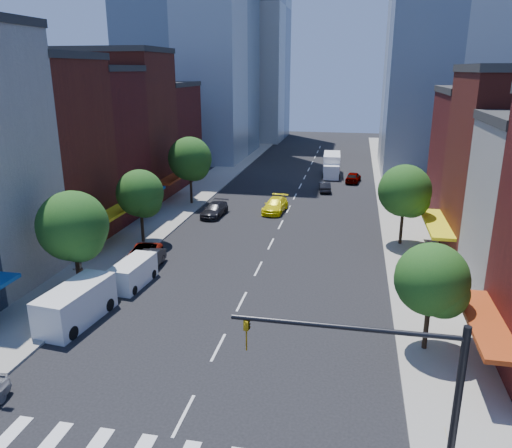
{
  "coord_description": "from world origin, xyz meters",
  "views": [
    {
      "loc": [
        7.01,
        -18.23,
        15.22
      ],
      "look_at": [
        0.61,
        13.98,
        5.0
      ],
      "focal_mm": 35.0,
      "sensor_mm": 36.0,
      "label": 1
    }
  ],
  "objects": [
    {
      "name": "parked_car_third",
      "position": [
        -9.5,
        17.27,
        0.71
      ],
      "size": [
        2.95,
        5.33,
        1.41
      ],
      "primitive_type": "imported",
      "rotation": [
        0.0,
        0.0,
        0.12
      ],
      "color": "#999999",
      "rests_on": "ground"
    },
    {
      "name": "tree_left_far",
      "position": [
        -11.35,
        35.92,
        5.2
      ],
      "size": [
        5.0,
        5.0,
        7.75
      ],
      "color": "black",
      "rests_on": "sidewalk_left"
    },
    {
      "name": "sidewalk_right",
      "position": [
        12.5,
        40.0,
        0.07
      ],
      "size": [
        5.0,
        120.0,
        0.15
      ],
      "primitive_type": "cube",
      "color": "gray",
      "rests_on": "ground"
    },
    {
      "name": "tower_far_w",
      "position": [
        -18.0,
        95.0,
        28.0
      ],
      "size": [
        18.0,
        18.0,
        56.0
      ],
      "primitive_type": "cube",
      "color": "#9EA5AD",
      "rests_on": "ground"
    },
    {
      "name": "bldg_left_5",
      "position": [
        -21.0,
        47.0,
        6.5
      ],
      "size": [
        12.0,
        10.0,
        13.0
      ],
      "primitive_type": "cube",
      "color": "#521414",
      "rests_on": "ground"
    },
    {
      "name": "tree_left_mid",
      "position": [
        -11.35,
        21.92,
        4.53
      ],
      "size": [
        4.2,
        4.2,
        6.65
      ],
      "color": "black",
      "rests_on": "sidewalk_left"
    },
    {
      "name": "parked_car_rear",
      "position": [
        -7.5,
        31.76,
        0.71
      ],
      "size": [
        2.29,
        5.0,
        1.42
      ],
      "primitive_type": "imported",
      "rotation": [
        0.0,
        0.0,
        -0.06
      ],
      "color": "black",
      "rests_on": "ground"
    },
    {
      "name": "bldg_right_3",
      "position": [
        21.0,
        34.0,
        6.5
      ],
      "size": [
        12.0,
        10.0,
        13.0
      ],
      "primitive_type": "cube",
      "color": "#521414",
      "rests_on": "ground"
    },
    {
      "name": "ground",
      "position": [
        0.0,
        0.0,
        0.0
      ],
      "size": [
        220.0,
        220.0,
        0.0
      ],
      "primitive_type": "plane",
      "color": "black",
      "rests_on": "ground"
    },
    {
      "name": "taxi",
      "position": [
        -1.32,
        34.67,
        0.77
      ],
      "size": [
        2.57,
        5.44,
        1.53
      ],
      "primitive_type": "imported",
      "rotation": [
        0.0,
        0.0,
        -0.08
      ],
      "color": "#FFF00D",
      "rests_on": "ground"
    },
    {
      "name": "tree_right_near",
      "position": [
        11.65,
        7.92,
        4.19
      ],
      "size": [
        4.0,
        4.0,
        6.2
      ],
      "color": "black",
      "rests_on": "sidewalk_right"
    },
    {
      "name": "traffic_car_oncoming",
      "position": [
        3.45,
        45.45,
        0.64
      ],
      "size": [
        1.85,
        4.03,
        1.28
      ],
      "primitive_type": "imported",
      "rotation": [
        0.0,
        0.0,
        3.27
      ],
      "color": "black",
      "rests_on": "ground"
    },
    {
      "name": "bldg_left_3",
      "position": [
        -21.0,
        29.0,
        7.5
      ],
      "size": [
        12.0,
        8.0,
        15.0
      ],
      "primitive_type": "cube",
      "color": "#521414",
      "rests_on": "ground"
    },
    {
      "name": "bldg_left_2",
      "position": [
        -21.0,
        20.5,
        8.0
      ],
      "size": [
        12.0,
        9.0,
        16.0
      ],
      "primitive_type": "cube",
      "color": "#5A1B15",
      "rests_on": "ground"
    },
    {
      "name": "box_truck",
      "position": [
        3.75,
        56.07,
        1.51
      ],
      "size": [
        2.73,
        8.01,
        3.19
      ],
      "rotation": [
        0.0,
        0.0,
        0.04
      ],
      "color": "white",
      "rests_on": "ground"
    },
    {
      "name": "traffic_signal",
      "position": [
        9.94,
        -4.5,
        4.16
      ],
      "size": [
        7.24,
        2.24,
        8.0
      ],
      "color": "black",
      "rests_on": "sidewalk_right"
    },
    {
      "name": "cargo_van_far",
      "position": [
        -8.42,
        13.07,
        0.94
      ],
      "size": [
        2.07,
        4.55,
        1.89
      ],
      "rotation": [
        0.0,
        0.0,
        -0.07
      ],
      "color": "white",
      "rests_on": "ground"
    },
    {
      "name": "traffic_car_far",
      "position": [
        7.02,
        51.72,
        0.75
      ],
      "size": [
        2.37,
        4.62,
        1.51
      ],
      "primitive_type": "imported",
      "rotation": [
        0.0,
        0.0,
        3.0
      ],
      "color": "#999999",
      "rests_on": "ground"
    },
    {
      "name": "sidewalk_left",
      "position": [
        -12.5,
        40.0,
        0.07
      ],
      "size": [
        5.0,
        120.0,
        0.15
      ],
      "primitive_type": "cube",
      "color": "gray",
      "rests_on": "ground"
    },
    {
      "name": "pedestrian_far",
      "position": [
        -12.64,
        12.85,
        1.09
      ],
      "size": [
        1.01,
        1.12,
        1.88
      ],
      "primitive_type": "imported",
      "rotation": [
        0.0,
        0.0,
        -1.97
      ],
      "color": "#999999",
      "rests_on": "sidewalk_left"
    },
    {
      "name": "tree_left_near",
      "position": [
        -11.35,
        10.92,
        4.87
      ],
      "size": [
        4.8,
        4.8,
        7.3
      ],
      "color": "black",
      "rests_on": "sidewalk_left"
    },
    {
      "name": "tree_right_far",
      "position": [
        11.65,
        25.92,
        4.86
      ],
      "size": [
        4.6,
        4.6,
        7.2
      ],
      "color": "black",
      "rests_on": "sidewalk_right"
    },
    {
      "name": "cargo_van_near",
      "position": [
        -9.52,
        7.08,
        1.19
      ],
      "size": [
        2.82,
        5.83,
        2.4
      ],
      "rotation": [
        0.0,
        0.0,
        -0.1
      ],
      "color": "silver",
      "rests_on": "ground"
    },
    {
      "name": "bldg_left_4",
      "position": [
        -21.0,
        37.5,
        8.5
      ],
      "size": [
        12.0,
        9.0,
        17.0
      ],
      "primitive_type": "cube",
      "color": "#5A1B15",
      "rests_on": "ground"
    },
    {
      "name": "parked_car_second",
      "position": [
        -8.52,
        16.37,
        0.69
      ],
      "size": [
        1.67,
        4.28,
        1.39
      ],
      "primitive_type": "imported",
      "rotation": [
        0.0,
        0.0,
        0.05
      ],
      "color": "black",
      "rests_on": "ground"
    }
  ]
}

